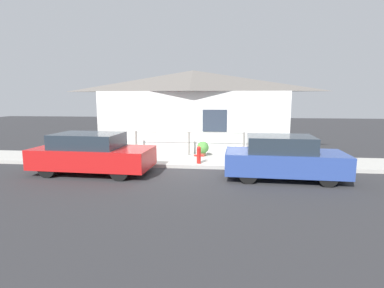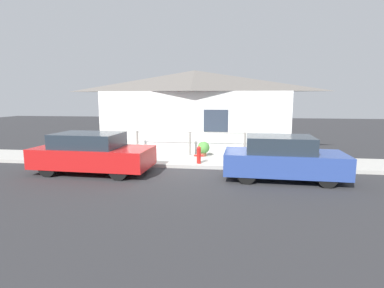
{
  "view_description": "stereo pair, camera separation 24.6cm",
  "coord_description": "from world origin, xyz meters",
  "px_view_note": "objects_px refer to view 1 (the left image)",
  "views": [
    {
      "loc": [
        1.61,
        -10.94,
        2.64
      ],
      "look_at": [
        0.34,
        0.3,
        0.9
      ],
      "focal_mm": 28.0,
      "sensor_mm": 36.0,
      "label": 1
    },
    {
      "loc": [
        1.86,
        -10.91,
        2.64
      ],
      "look_at": [
        0.34,
        0.3,
        0.9
      ],
      "focal_mm": 28.0,
      "sensor_mm": 36.0,
      "label": 2
    }
  ],
  "objects_px": {
    "car_right": "(283,158)",
    "potted_plant_corner": "(259,151)",
    "potted_plant_by_fence": "(116,147)",
    "car_left": "(92,153)",
    "potted_plant_near_hydrant": "(203,148)",
    "fire_hydrant": "(199,154)"
  },
  "relations": [
    {
      "from": "car_right",
      "to": "potted_plant_corner",
      "type": "distance_m",
      "value": 2.51
    },
    {
      "from": "potted_plant_by_fence",
      "to": "car_right",
      "type": "bearing_deg",
      "value": -23.21
    },
    {
      "from": "car_left",
      "to": "car_right",
      "type": "bearing_deg",
      "value": 2.24
    },
    {
      "from": "potted_plant_near_hydrant",
      "to": "fire_hydrant",
      "type": "bearing_deg",
      "value": -91.55
    },
    {
      "from": "car_left",
      "to": "potted_plant_by_fence",
      "type": "distance_m",
      "value": 2.92
    },
    {
      "from": "fire_hydrant",
      "to": "potted_plant_by_fence",
      "type": "relative_size",
      "value": 1.17
    },
    {
      "from": "potted_plant_near_hydrant",
      "to": "potted_plant_corner",
      "type": "height_order",
      "value": "potted_plant_near_hydrant"
    },
    {
      "from": "potted_plant_by_fence",
      "to": "potted_plant_corner",
      "type": "xyz_separation_m",
      "value": [
        6.26,
        -0.45,
        0.02
      ]
    },
    {
      "from": "car_right",
      "to": "fire_hydrant",
      "type": "distance_m",
      "value": 3.24
    },
    {
      "from": "car_right",
      "to": "potted_plant_corner",
      "type": "relative_size",
      "value": 6.3
    },
    {
      "from": "car_left",
      "to": "fire_hydrant",
      "type": "height_order",
      "value": "car_left"
    },
    {
      "from": "car_right",
      "to": "potted_plant_near_hydrant",
      "type": "height_order",
      "value": "car_right"
    },
    {
      "from": "car_left",
      "to": "potted_plant_corner",
      "type": "xyz_separation_m",
      "value": [
        6.05,
        2.45,
        -0.24
      ]
    },
    {
      "from": "car_right",
      "to": "potted_plant_by_fence",
      "type": "xyz_separation_m",
      "value": [
        -6.75,
        2.9,
        -0.25
      ]
    },
    {
      "from": "potted_plant_by_fence",
      "to": "potted_plant_corner",
      "type": "height_order",
      "value": "potted_plant_corner"
    },
    {
      "from": "car_right",
      "to": "potted_plant_corner",
      "type": "height_order",
      "value": "car_right"
    },
    {
      "from": "potted_plant_by_fence",
      "to": "fire_hydrant",
      "type": "bearing_deg",
      "value": -20.96
    },
    {
      "from": "fire_hydrant",
      "to": "potted_plant_corner",
      "type": "relative_size",
      "value": 1.1
    },
    {
      "from": "car_left",
      "to": "potted_plant_corner",
      "type": "height_order",
      "value": "car_left"
    },
    {
      "from": "car_left",
      "to": "fire_hydrant",
      "type": "xyz_separation_m",
      "value": [
        3.64,
        1.42,
        -0.23
      ]
    },
    {
      "from": "car_right",
      "to": "fire_hydrant",
      "type": "xyz_separation_m",
      "value": [
        -2.9,
        1.42,
        -0.22
      ]
    },
    {
      "from": "fire_hydrant",
      "to": "potted_plant_corner",
      "type": "height_order",
      "value": "fire_hydrant"
    }
  ]
}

